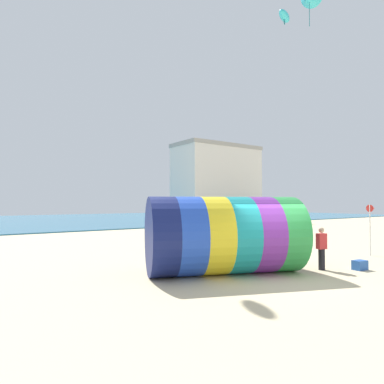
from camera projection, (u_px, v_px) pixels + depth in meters
ground_plane at (273, 277)px, 11.74m from camera, size 120.00×120.00×0.00m
sea at (33, 221)px, 45.80m from camera, size 120.00×40.00×0.10m
giant_inflatable_tube at (225, 235)px, 12.34m from camera, size 6.10×4.61×2.77m
kite_handler at (322, 248)px, 12.99m from camera, size 0.40×0.30×1.62m
kite_cyan_parafoil at (284, 16)px, 19.26m from camera, size 1.50×1.14×0.76m
bystander_near_water at (174, 232)px, 18.59m from camera, size 0.40×0.29×1.81m
promenade_building at (217, 183)px, 44.99m from camera, size 11.35×5.67×10.04m
beach_flag at (372, 210)px, 16.62m from camera, size 0.47×0.36×2.45m
cooler_box at (360, 265)px, 12.97m from camera, size 0.56×0.42×0.36m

